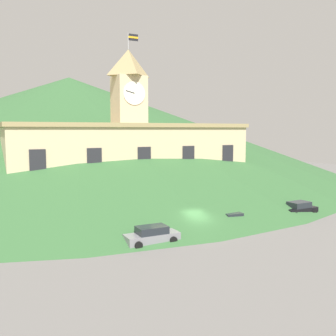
{
  "coord_description": "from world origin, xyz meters",
  "views": [
    {
      "loc": [
        -20.85,
        -34.13,
        10.99
      ],
      "look_at": [
        0.0,
        7.21,
        6.24
      ],
      "focal_mm": 40.0,
      "sensor_mm": 36.0,
      "label": 1
    }
  ],
  "objects": [
    {
      "name": "pedestrian",
      "position": [
        6.49,
        9.06,
        1.02
      ],
      "size": [
        0.46,
        0.44,
        1.87
      ],
      "rotation": [
        0.0,
        0.0,
        4.8
      ],
      "color": "#282D3D",
      "rests_on": "ground"
    },
    {
      "name": "car_black_suv",
      "position": [
        15.45,
        0.46,
        0.83
      ],
      "size": [
        4.96,
        2.48,
        1.8
      ],
      "rotation": [
        0.0,
        0.0,
        3.17
      ],
      "color": "black",
      "rests_on": "ground"
    },
    {
      "name": "street_lamp_center",
      "position": [
        -13.28,
        12.09,
        3.25
      ],
      "size": [
        1.26,
        0.36,
        4.4
      ],
      "color": "black",
      "rests_on": "ground"
    },
    {
      "name": "ground_plane",
      "position": [
        0.0,
        0.0,
        0.0
      ],
      "size": [
        160.0,
        160.0,
        0.0
      ],
      "primitive_type": "plane",
      "color": "#605E5B"
    },
    {
      "name": "banner_fence",
      "position": [
        -0.0,
        11.1,
        1.05
      ],
      "size": [
        33.15,
        0.12,
        2.11
      ],
      "color": "gold",
      "rests_on": "ground"
    },
    {
      "name": "car_silver_hatch",
      "position": [
        4.72,
        0.19,
        0.69
      ],
      "size": [
        3.96,
        2.13,
        1.5
      ],
      "rotation": [
        0.0,
        0.0,
        -0.04
      ],
      "color": "#B7B7BC",
      "rests_on": "ground"
    },
    {
      "name": "civic_building",
      "position": [
        0.0,
        20.58,
        6.54
      ],
      "size": [
        36.74,
        12.25,
        25.54
      ],
      "color": "#C6B289",
      "rests_on": "ground"
    },
    {
      "name": "car_gray_pickup",
      "position": [
        -6.39,
        -2.0,
        0.81
      ],
      "size": [
        5.32,
        2.39,
        1.75
      ],
      "rotation": [
        0.0,
        0.0,
        3.13
      ],
      "color": "slate",
      "rests_on": "ground"
    },
    {
      "name": "car_yellow_coupe",
      "position": [
        4.04,
        6.45,
        0.63
      ],
      "size": [
        4.27,
        2.26,
        1.35
      ],
      "rotation": [
        0.0,
        0.0,
        3.18
      ],
      "color": "yellow",
      "rests_on": "ground"
    },
    {
      "name": "hillside_backdrop",
      "position": [
        0.0,
        62.56,
        12.04
      ],
      "size": [
        133.98,
        133.98,
        24.08
      ],
      "primitive_type": "cone",
      "color": "#2D562D",
      "rests_on": "ground"
    },
    {
      "name": "street_lamp_far_right",
      "position": [
        13.55,
        12.09,
        3.24
      ],
      "size": [
        1.26,
        0.36,
        4.39
      ],
      "color": "black",
      "rests_on": "ground"
    },
    {
      "name": "street_lamp_right",
      "position": [
        -0.14,
        12.09,
        3.14
      ],
      "size": [
        1.26,
        0.36,
        4.24
      ],
      "color": "black",
      "rests_on": "ground"
    }
  ]
}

